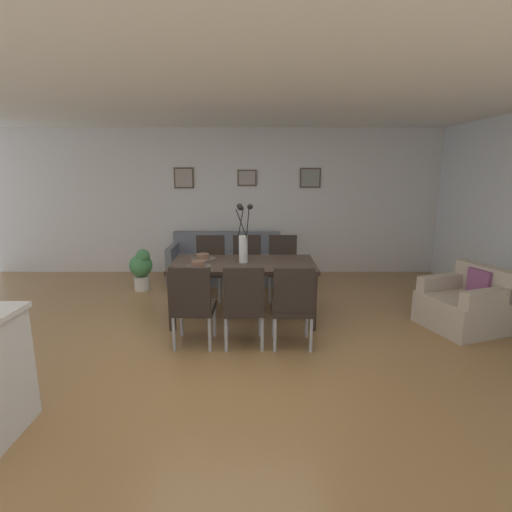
{
  "coord_description": "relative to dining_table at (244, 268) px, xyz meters",
  "views": [
    {
      "loc": [
        0.31,
        -3.91,
        1.89
      ],
      "look_at": [
        0.29,
        0.98,
        0.8
      ],
      "focal_mm": 27.42,
      "sensor_mm": 36.0,
      "label": 1
    }
  ],
  "objects": [
    {
      "name": "dining_chair_mid_left",
      "position": [
        0.55,
        -0.86,
        -0.15
      ],
      "size": [
        0.44,
        0.44,
        0.92
      ],
      "color": "black",
      "rests_on": "ground"
    },
    {
      "name": "dining_chair_mid_right",
      "position": [
        0.56,
        0.89,
        -0.15
      ],
      "size": [
        0.46,
        0.46,
        0.92
      ],
      "color": "black",
      "rests_on": "ground"
    },
    {
      "name": "framed_picture_right",
      "position": [
        1.13,
        2.3,
        1.07
      ],
      "size": [
        0.37,
        0.03,
        0.35
      ],
      "color": "#473828"
    },
    {
      "name": "potted_plant",
      "position": [
        -1.66,
        1.2,
        -0.29
      ],
      "size": [
        0.36,
        0.36,
        0.67
      ],
      "color": "silver",
      "rests_on": "ground"
    },
    {
      "name": "bowl_near_right",
      "position": [
        -0.54,
        0.21,
        0.12
      ],
      "size": [
        0.17,
        0.17,
        0.07
      ],
      "color": "brown",
      "rests_on": "dining_table"
    },
    {
      "name": "sofa",
      "position": [
        -0.36,
        1.81,
        -0.38
      ],
      "size": [
        1.9,
        0.84,
        0.8
      ],
      "color": "slate",
      "rests_on": "ground"
    },
    {
      "name": "ground_plane",
      "position": [
        -0.15,
        -0.88,
        -0.66
      ],
      "size": [
        9.0,
        9.0,
        0.0
      ],
      "primitive_type": "plane",
      "color": "olive"
    },
    {
      "name": "placemat_near_right",
      "position": [
        -0.54,
        0.21,
        0.08
      ],
      "size": [
        0.32,
        0.32,
        0.01
      ],
      "primitive_type": "cylinder",
      "color": "#4C4742",
      "rests_on": "dining_table"
    },
    {
      "name": "bowl_near_left",
      "position": [
        -0.54,
        -0.21,
        0.12
      ],
      "size": [
        0.17,
        0.17,
        0.07
      ],
      "color": "brown",
      "rests_on": "dining_table"
    },
    {
      "name": "dining_chair_near_left",
      "position": [
        -0.52,
        -0.84,
        -0.15
      ],
      "size": [
        0.45,
        0.45,
        0.92
      ],
      "color": "black",
      "rests_on": "ground"
    },
    {
      "name": "ceiling_panel",
      "position": [
        -0.15,
        -0.48,
        1.98
      ],
      "size": [
        9.0,
        7.2,
        0.08
      ],
      "primitive_type": "cube",
      "color": "white"
    },
    {
      "name": "armchair",
      "position": [
        2.69,
        -0.31,
        -0.38
      ],
      "size": [
        1.02,
        1.02,
        0.75
      ],
      "color": "#B7A893",
      "rests_on": "ground"
    },
    {
      "name": "framed_picture_left",
      "position": [
        -1.13,
        2.3,
        1.07
      ],
      "size": [
        0.35,
        0.03,
        0.36
      ],
      "color": "#473828"
    },
    {
      "name": "dining_chair_near_right",
      "position": [
        -0.54,
        0.87,
        -0.15
      ],
      "size": [
        0.47,
        0.47,
        0.92
      ],
      "color": "black",
      "rests_on": "ground"
    },
    {
      "name": "back_wall_panel",
      "position": [
        -0.15,
        2.37,
        0.64
      ],
      "size": [
        9.0,
        0.1,
        2.6
      ],
      "primitive_type": "cube",
      "color": "silver",
      "rests_on": "ground"
    },
    {
      "name": "dining_chair_far_left",
      "position": [
        0.03,
        -0.85,
        -0.15
      ],
      "size": [
        0.46,
        0.46,
        0.92
      ],
      "color": "black",
      "rests_on": "ground"
    },
    {
      "name": "dining_table",
      "position": [
        0.0,
        0.0,
        0.0
      ],
      "size": [
        1.8,
        0.93,
        0.74
      ],
      "color": "#33261E",
      "rests_on": "ground"
    },
    {
      "name": "dining_chair_far_right",
      "position": [
        0.03,
        0.9,
        -0.15
      ],
      "size": [
        0.45,
        0.45,
        0.92
      ],
      "color": "black",
      "rests_on": "ground"
    },
    {
      "name": "placemat_near_left",
      "position": [
        -0.54,
        -0.21,
        0.08
      ],
      "size": [
        0.32,
        0.32,
        0.01
      ],
      "primitive_type": "cylinder",
      "color": "#4C4742",
      "rests_on": "dining_table"
    },
    {
      "name": "centerpiece_vase",
      "position": [
        0.0,
        0.0,
        0.36
      ],
      "size": [
        0.21,
        0.23,
        0.73
      ],
      "color": "silver",
      "rests_on": "dining_table"
    },
    {
      "name": "framed_picture_center",
      "position": [
        0.0,
        2.3,
        1.07
      ],
      "size": [
        0.34,
        0.03,
        0.28
      ],
      "color": "#473828"
    }
  ]
}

